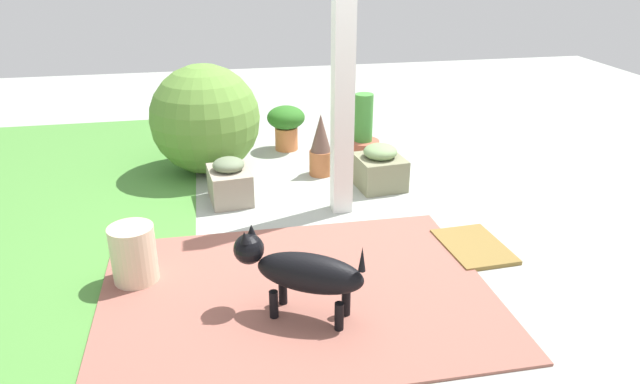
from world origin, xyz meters
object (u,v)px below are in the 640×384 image
(terracotta_pot_spiky, at_px, (321,146))
(ceramic_urn, at_px, (134,255))
(dog, at_px, (300,271))
(porch_pillar, at_px, (343,73))
(terracotta_pot_broad, at_px, (286,123))
(stone_planter_mid, at_px, (230,182))
(terracotta_pot_tall, at_px, (363,139))
(round_shrub, at_px, (205,119))
(stone_planter_nearest, at_px, (380,168))
(doormat, at_px, (474,247))

(terracotta_pot_spiky, distance_m, ceramic_urn, 2.21)
(terracotta_pot_spiky, xyz_separation_m, dog, (-2.18, 0.54, 0.03))
(porch_pillar, relative_size, terracotta_pot_broad, 4.84)
(terracotta_pot_spiky, bearing_deg, stone_planter_mid, 117.11)
(stone_planter_mid, bearing_deg, terracotta_pot_spiky, -62.89)
(dog, bearing_deg, terracotta_pot_tall, -22.64)
(porch_pillar, bearing_deg, dog, 158.27)
(stone_planter_mid, distance_m, ceramic_urn, 1.34)
(ceramic_urn, bearing_deg, terracotta_pot_spiky, -43.36)
(stone_planter_mid, relative_size, ceramic_urn, 1.19)
(terracotta_pot_spiky, bearing_deg, dog, 166.05)
(terracotta_pot_broad, bearing_deg, stone_planter_mid, 151.85)
(terracotta_pot_spiky, bearing_deg, terracotta_pot_tall, -63.66)
(terracotta_pot_tall, height_order, ceramic_urn, terracotta_pot_tall)
(round_shrub, distance_m, terracotta_pot_tall, 1.51)
(ceramic_urn, bearing_deg, porch_pillar, -61.71)
(stone_planter_nearest, xyz_separation_m, stone_planter_mid, (-0.05, 1.31, -0.01))
(porch_pillar, bearing_deg, terracotta_pot_spiky, 1.20)
(stone_planter_nearest, relative_size, round_shrub, 0.45)
(stone_planter_nearest, xyz_separation_m, round_shrub, (0.70, 1.47, 0.33))
(terracotta_pot_tall, bearing_deg, dog, 157.36)
(terracotta_pot_tall, xyz_separation_m, ceramic_urn, (-1.84, 1.98, -0.05))
(terracotta_pot_spiky, distance_m, doormat, 1.81)
(round_shrub, relative_size, terracotta_pot_spiky, 1.73)
(stone_planter_mid, bearing_deg, dog, -169.69)
(stone_planter_nearest, relative_size, terracotta_pot_spiky, 0.78)
(stone_planter_mid, xyz_separation_m, doormat, (-1.17, -1.66, -0.15))
(round_shrub, xyz_separation_m, doormat, (-1.91, -1.82, -0.49))
(terracotta_pot_tall, height_order, terracotta_pot_spiky, terracotta_pot_tall)
(porch_pillar, bearing_deg, doormat, -136.56)
(terracotta_pot_broad, bearing_deg, stone_planter_nearest, -150.04)
(terracotta_pot_spiky, bearing_deg, stone_planter_nearest, -130.77)
(porch_pillar, height_order, stone_planter_mid, porch_pillar)
(porch_pillar, relative_size, terracotta_pot_spiky, 3.82)
(ceramic_urn, xyz_separation_m, doormat, (-0.00, -2.32, -0.18))
(round_shrub, xyz_separation_m, dog, (-2.49, -0.48, -0.19))
(doormat, bearing_deg, dog, 113.16)
(stone_planter_nearest, xyz_separation_m, ceramic_urn, (-1.22, 1.97, 0.02))
(terracotta_pot_tall, distance_m, terracotta_pot_spiky, 0.52)
(round_shrub, height_order, terracotta_pot_broad, round_shrub)
(terracotta_pot_tall, xyz_separation_m, terracotta_pot_broad, (0.54, 0.68, 0.04))
(porch_pillar, bearing_deg, round_shrub, 43.66)
(round_shrub, bearing_deg, doormat, -136.44)
(ceramic_urn, bearing_deg, terracotta_pot_broad, -28.79)
(stone_planter_mid, xyz_separation_m, terracotta_pot_broad, (1.20, -0.64, 0.11))
(ceramic_urn, bearing_deg, round_shrub, -14.52)
(stone_planter_nearest, distance_m, dog, 2.05)
(stone_planter_nearest, distance_m, stone_planter_mid, 1.31)
(terracotta_pot_tall, bearing_deg, stone_planter_mid, 116.84)
(doormat, bearing_deg, porch_pillar, 43.44)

